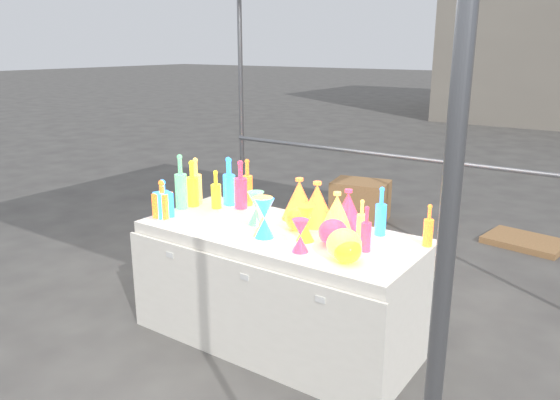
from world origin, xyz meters
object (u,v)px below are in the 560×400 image
Objects in this scene: lampshade_0 at (299,198)px; bottle_0 at (216,189)px; display_table at (279,286)px; cardboard_box_closed at (360,200)px; globe_0 at (347,252)px.

bottle_0 is at bearing 168.59° from lampshade_0.
display_table reaches higher than cardboard_box_closed.
cardboard_box_closed is 2.16× the size of bottle_0.
globe_0 reaches higher than cardboard_box_closed.
lampshade_0 is (-0.04, 0.29, 0.52)m from display_table.
display_table is 0.85m from bottle_0.
bottle_0 is at bearing 163.28° from globe_0.
display_table is at bearing -105.95° from lampshade_0.
display_table is 6.65× the size of bottle_0.
display_table is at bearing 159.81° from globe_0.
lampshade_0 reaches higher than cardboard_box_closed.
display_table is at bearing -85.66° from cardboard_box_closed.
lampshade_0 reaches higher than display_table.
globe_0 is at bearing -16.72° from bottle_0.
display_table is 11.89× the size of globe_0.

